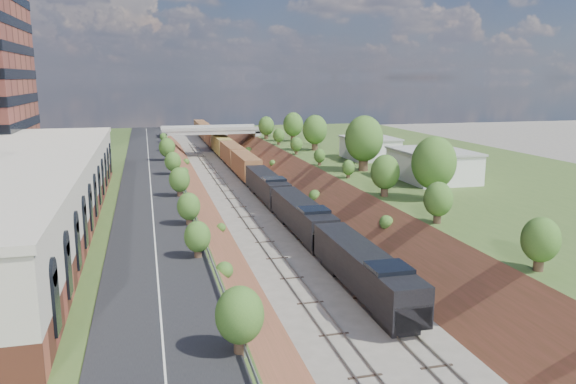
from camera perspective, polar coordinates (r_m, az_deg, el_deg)
name	(u,v)px	position (r m, az deg, el deg)	size (l,w,h in m)	color
platform_left	(16,207)	(82.77, -25.92, -1.36)	(44.00, 180.00, 5.00)	#3D5623
platform_right	(460,184)	(94.58, 17.09, 0.78)	(44.00, 180.00, 5.00)	#3D5623
embankment_left	(184,215)	(81.67, -10.48, -2.34)	(7.07, 180.00, 7.07)	brown
embankment_right	(330,207)	(85.84, 4.33, -1.50)	(7.07, 180.00, 7.07)	brown
rail_left_track	(242,211)	(82.58, -4.66, -1.96)	(1.58, 180.00, 0.18)	gray
rail_right_track	(277,209)	(83.57, -1.14, -1.76)	(1.58, 180.00, 0.18)	gray
road	(150,182)	(80.48, -13.81, 0.99)	(8.00, 180.00, 0.10)	black
guardrail	(180,177)	(80.32, -10.90, 1.46)	(0.10, 171.00, 0.70)	#99999E
commercial_building	(17,193)	(59.47, -25.80, -0.10)	(14.30, 62.30, 7.00)	brown
overpass	(210,136)	(142.82, -7.89, 5.64)	(24.50, 8.30, 7.40)	gray
white_building_near	(433,166)	(82.29, 14.48, 2.56)	(9.00, 12.00, 4.00)	silver
white_building_far	(370,149)	(101.76, 8.30, 4.35)	(8.00, 10.00, 3.60)	silver
tree_right_large	(434,163)	(68.44, 14.60, 2.82)	(5.25, 5.25, 7.61)	#473323
tree_left_crest	(209,250)	(41.29, -8.04, -5.87)	(2.45, 2.45, 3.55)	#473323
freight_train	(233,155)	(123.55, -5.58, 3.78)	(3.28, 166.67, 4.84)	black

